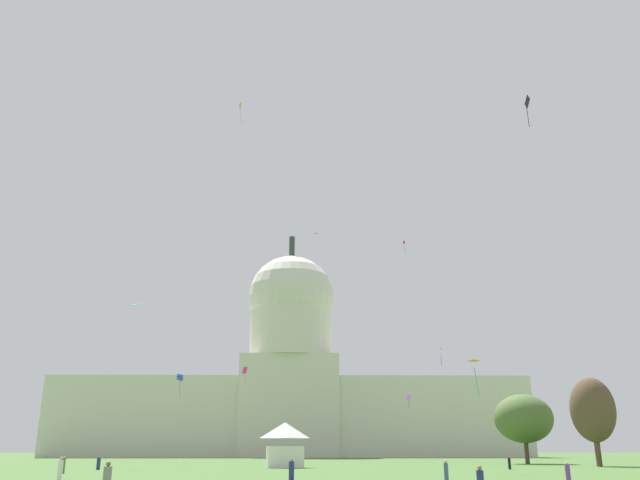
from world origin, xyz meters
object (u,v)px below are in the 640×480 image
at_px(kite_magenta_mid, 245,371).
at_px(kite_cyan_mid, 438,350).
at_px(person_denim_back_right, 446,472).
at_px(person_olive_mid_center, 63,466).
at_px(kite_pink_high, 315,235).
at_px(kite_orange_low, 474,365).
at_px(person_navy_deep_crowd, 99,463).
at_px(kite_black_high, 527,104).
at_px(kite_turquoise_mid, 132,307).
at_px(kite_gold_high, 240,108).
at_px(event_tent, 285,445).
at_px(person_white_near_tree_east, 60,470).
at_px(person_navy_aisle_center, 291,471).
at_px(kite_violet_low, 409,398).
at_px(capitol_building, 290,385).
at_px(tree_east_far, 524,419).
at_px(tree_east_near, 593,410).
at_px(person_purple_near_tent, 568,473).
at_px(person_black_back_left, 509,463).
at_px(kite_red_high, 404,244).
at_px(kite_blue_low, 180,378).

distance_m(kite_magenta_mid, kite_cyan_mid, 41.33).
height_order(person_denim_back_right, person_olive_mid_center, person_olive_mid_center).
height_order(kite_pink_high, kite_orange_low, kite_pink_high).
bearing_deg(person_navy_deep_crowd, person_denim_back_right, -159.74).
distance_m(kite_black_high, kite_turquoise_mid, 59.29).
relative_size(person_denim_back_right, kite_gold_high, 0.45).
bearing_deg(event_tent, person_olive_mid_center, -144.35).
bearing_deg(person_white_near_tree_east, kite_turquoise_mid, 31.32).
relative_size(event_tent, person_navy_aisle_center, 3.79).
bearing_deg(kite_violet_low, capitol_building, 31.98).
relative_size(tree_east_far, kite_magenta_mid, 4.32).
xyz_separation_m(tree_east_far, person_navy_deep_crowd, (-61.40, -29.73, -6.50)).
bearing_deg(person_navy_deep_crowd, kite_magenta_mid, -39.56).
height_order(person_navy_deep_crowd, kite_cyan_mid, kite_cyan_mid).
distance_m(tree_east_near, person_white_near_tree_east, 74.61).
distance_m(person_navy_deep_crowd, kite_cyan_mid, 77.13).
distance_m(person_purple_near_tent, kite_cyan_mid, 87.34).
bearing_deg(event_tent, person_white_near_tree_east, -120.12).
relative_size(kite_cyan_mid, kite_gold_high, 0.98).
relative_size(tree_east_near, kite_gold_high, 3.44).
distance_m(capitol_building, person_black_back_left, 121.62).
relative_size(person_navy_deep_crowd, kite_turquoise_mid, 0.92).
xyz_separation_m(tree_east_near, person_white_near_tree_east, (-60.24, -43.48, -6.92)).
xyz_separation_m(person_olive_mid_center, kite_pink_high, (26.10, 61.14, 45.36)).
height_order(person_denim_back_right, person_purple_near_tent, person_denim_back_right).
xyz_separation_m(capitol_building, person_olive_mid_center, (-19.47, -128.54, -20.07)).
xyz_separation_m(person_purple_near_tent, person_olive_mid_center, (-43.94, 19.50, 0.10)).
bearing_deg(kite_magenta_mid, tree_east_near, 40.32).
distance_m(person_black_back_left, kite_violet_low, 43.71).
relative_size(tree_east_near, person_olive_mid_center, 7.44).
relative_size(kite_magenta_mid, kite_cyan_mid, 0.89).
xyz_separation_m(kite_cyan_mid, kite_turquoise_mid, (-51.93, -45.99, -0.80)).
height_order(kite_cyan_mid, kite_pink_high, kite_pink_high).
relative_size(event_tent, kite_magenta_mid, 1.97).
distance_m(event_tent, kite_violet_low, 41.45).
bearing_deg(person_white_near_tree_east, person_purple_near_tent, -71.05).
xyz_separation_m(kite_red_high, kite_black_high, (1.65, -93.09, -11.08)).
relative_size(tree_east_near, kite_orange_low, 3.43).
bearing_deg(person_black_back_left, kite_gold_high, 89.51).
distance_m(kite_violet_low, kite_orange_low, 53.83).
height_order(kite_blue_low, kite_gold_high, kite_gold_high).
bearing_deg(kite_black_high, tree_east_far, -111.74).
bearing_deg(person_olive_mid_center, tree_east_far, 102.28).
relative_size(kite_red_high, kite_pink_high, 2.14).
bearing_deg(event_tent, kite_violet_low, 49.62).
relative_size(tree_east_far, person_navy_aisle_center, 8.29).
distance_m(kite_black_high, kite_gold_high, 48.89).
height_order(kite_magenta_mid, kite_blue_low, kite_magenta_mid).
height_order(person_olive_mid_center, kite_red_high, kite_red_high).
distance_m(person_black_back_left, kite_blue_low, 65.09).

